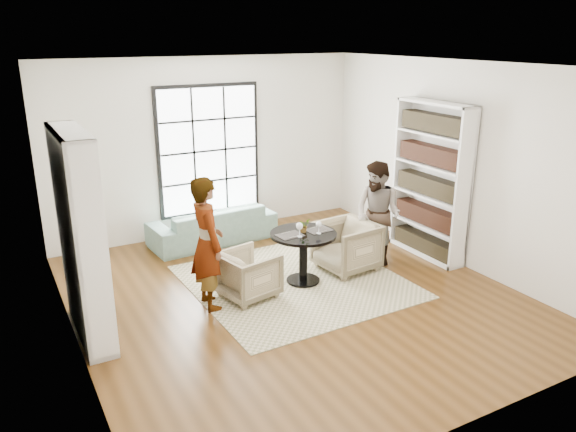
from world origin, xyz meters
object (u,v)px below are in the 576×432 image
armchair_right (346,246)px  flower_centerpiece (303,225)px  person_right (378,214)px  pedestal_table (303,247)px  armchair_left (248,275)px  wine_glass_left (300,227)px  person_left (207,244)px  sofa (213,224)px  wine_glass_right (319,225)px

armchair_right → flower_centerpiece: size_ratio=4.25×
armchair_right → person_right: person_right is taller
pedestal_table → armchair_right: bearing=5.6°
armchair_left → armchair_right: armchair_right is taller
armchair_left → wine_glass_left: 0.94m
armchair_right → person_left: person_left is taller
person_left → pedestal_table: bearing=-86.6°
sofa → person_left: 2.41m
armchair_left → wine_glass_right: wine_glass_right is taller
armchair_right → person_left: (-2.20, -0.12, 0.49)m
pedestal_table → person_right: size_ratio=0.59×
sofa → wine_glass_left: size_ratio=10.14×
sofa → flower_centerpiece: 2.22m
armchair_right → flower_centerpiece: (-0.76, -0.04, 0.47)m
sofa → flower_centerpiece: bearing=99.7°
pedestal_table → flower_centerpiece: bearing=60.8°
sofa → person_left: bearing=62.8°
armchair_left → person_right: person_right is taller
pedestal_table → person_right: 1.36m
sofa → wine_glass_left: (0.39, -2.23, 0.58)m
person_left → wine_glass_right: (1.59, -0.08, 0.01)m
armchair_right → wine_glass_left: wine_glass_left is taller
armchair_right → wine_glass_right: size_ratio=4.48×
armchair_left → armchair_right: bearing=-98.2°
sofa → armchair_left: size_ratio=2.98×
flower_centerpiece → person_right: bearing=1.8°
armchair_left → pedestal_table: bearing=-99.6°
armchair_right → wine_glass_left: 1.06m
sofa → armchair_right: (1.30, -2.05, 0.06)m
armchair_right → pedestal_table: bearing=-90.0°
person_left → sofa: bearing=-20.9°
person_right → flower_centerpiece: size_ratio=8.26×
flower_centerpiece → armchair_right: bearing=3.1°
armchair_right → wine_glass_right: 0.82m
person_left → wine_glass_right: bearing=-91.3°
armchair_left → person_right: bearing=-99.3°
armchair_left → person_left: (-0.55, 0.00, 0.54)m
person_left → person_right: (2.75, 0.12, -0.07)m
wine_glass_left → person_left: bearing=177.1°
wine_glass_left → wine_glass_right: (0.29, -0.02, -0.02)m
pedestal_table → person_left: bearing=-178.3°
wine_glass_right → wine_glass_left: bearing=177.0°
wine_glass_right → pedestal_table: bearing=143.7°
sofa → wine_glass_right: size_ratio=11.56×
person_right → flower_centerpiece: (-1.31, -0.04, 0.05)m
sofa → armchair_right: bearing=117.7°
armchair_left → armchair_right: size_ratio=0.87×
pedestal_table → person_right: person_right is taller
person_right → armchair_left: bearing=-105.8°
armchair_left → flower_centerpiece: flower_centerpiece is taller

